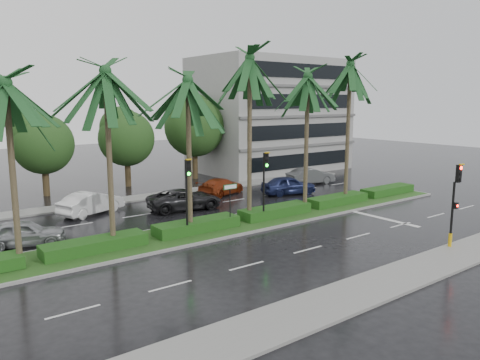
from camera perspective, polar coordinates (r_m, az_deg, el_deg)
ground at (r=28.21m, az=1.04°, el=-5.94°), size 120.00×120.00×0.00m
near_sidewalk at (r=21.50m, az=18.35°, el=-11.36°), size 40.00×2.40×0.12m
far_sidewalk at (r=38.12m, az=-10.13°, el=-1.87°), size 40.00×2.00×0.12m
median at (r=28.96m, az=-0.18°, el=-5.36°), size 36.00×4.00×0.15m
hedge at (r=28.86m, az=-0.18°, el=-4.65°), size 35.20×1.40×0.60m
lane_markings at (r=29.81m, az=6.18°, el=-5.13°), size 34.00×13.06×0.01m
palm_row at (r=27.27m, az=-2.35°, el=11.72°), size 26.30×4.20×10.81m
signal_near at (r=26.21m, az=24.71°, el=-2.43°), size 0.34×0.45×4.36m
signal_median_left at (r=25.58m, az=-6.43°, el=-0.74°), size 0.34×0.42×4.36m
signal_median_right at (r=28.72m, az=3.06°, el=0.46°), size 0.34×0.42×4.36m
street_sign at (r=27.50m, az=-1.20°, el=-1.80°), size 0.95×0.09×2.60m
bg_trees at (r=43.49m, az=-10.92°, el=5.88°), size 32.93×5.80×8.38m
building at (r=51.89m, az=3.67°, el=7.91°), size 16.00×10.00×12.00m
car_silver at (r=27.25m, az=-24.85°, el=-5.90°), size 2.81×4.42×1.40m
car_white at (r=33.13m, az=-17.67°, el=-2.67°), size 3.27×4.92×1.53m
car_darkgrey at (r=33.13m, az=-6.73°, el=-2.34°), size 3.20×5.57×1.46m
car_red at (r=38.06m, az=-2.33°, el=-0.79°), size 3.41×5.04×1.36m
car_blue at (r=38.36m, az=5.94°, el=-0.62°), size 2.85×4.79×1.53m
car_grey at (r=43.43m, az=8.58°, el=0.50°), size 2.51×4.72×1.48m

